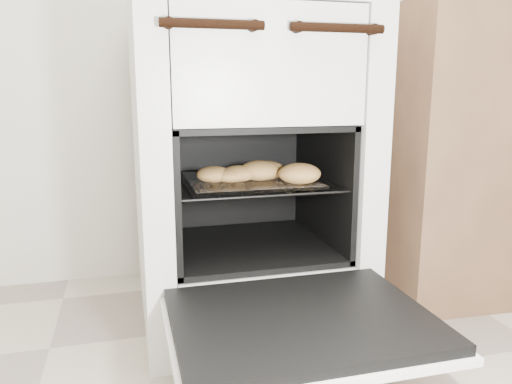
{
  "coord_description": "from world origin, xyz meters",
  "views": [
    {
      "loc": [
        -0.43,
        -0.34,
        0.72
      ],
      "look_at": [
        -0.08,
        0.99,
        0.43
      ],
      "focal_mm": 35.0,
      "sensor_mm": 36.0,
      "label": 1
    }
  ],
  "objects": [
    {
      "name": "oven_door",
      "position": [
        -0.08,
        0.61,
        0.21
      ],
      "size": [
        0.58,
        0.45,
        0.04
      ],
      "color": "black",
      "rests_on": "stove"
    },
    {
      "name": "oven_rack",
      "position": [
        -0.08,
        1.07,
        0.44
      ],
      "size": [
        0.47,
        0.45,
        0.01
      ],
      "color": "black",
      "rests_on": "stove"
    },
    {
      "name": "foil_sheet",
      "position": [
        -0.08,
        1.05,
        0.45
      ],
      "size": [
        0.36,
        0.32,
        0.01
      ],
      "primitive_type": "cube",
      "color": "white",
      "rests_on": "oven_rack"
    },
    {
      "name": "stove",
      "position": [
        -0.08,
        1.14,
        0.48
      ],
      "size": [
        0.64,
        0.71,
        0.98
      ],
      "color": "silver",
      "rests_on": "ground"
    },
    {
      "name": "baked_rolls",
      "position": [
        -0.06,
        1.02,
        0.48
      ],
      "size": [
        0.37,
        0.27,
        0.06
      ],
      "color": "#B68649",
      "rests_on": "foil_sheet"
    },
    {
      "name": "counter",
      "position": [
        0.91,
        1.21,
        0.49
      ],
      "size": [
        1.0,
        0.69,
        0.98
      ],
      "primitive_type": "cube",
      "rotation": [
        0.0,
        0.0,
        -0.04
      ],
      "color": "brown",
      "rests_on": "ground"
    }
  ]
}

